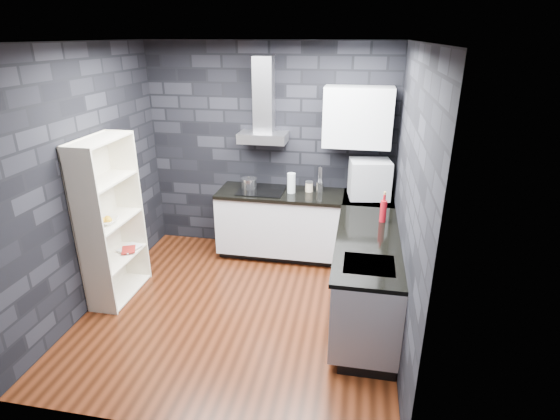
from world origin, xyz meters
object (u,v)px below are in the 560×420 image
(pot, at_px, (249,184))
(fruit_bowl, at_px, (106,221))
(utensil_crock, at_px, (320,187))
(appliance_garage, at_px, (369,180))
(storage_jar, at_px, (309,187))
(glass_vase, at_px, (291,183))
(bookshelf, at_px, (111,221))
(red_bottle, at_px, (383,211))

(pot, relative_size, fruit_bowl, 0.86)
(utensil_crock, xyz_separation_m, appliance_garage, (0.61, -0.10, 0.16))
(storage_jar, distance_m, appliance_garage, 0.76)
(appliance_garage, bearing_deg, pot, 170.65)
(pot, distance_m, glass_vase, 0.56)
(storage_jar, bearing_deg, glass_vase, -158.28)
(pot, xyz_separation_m, utensil_crock, (0.90, 0.08, -0.01))
(utensil_crock, relative_size, bookshelf, 0.07)
(utensil_crock, height_order, red_bottle, red_bottle)
(bookshelf, bearing_deg, fruit_bowl, -110.47)
(glass_vase, distance_m, storage_jar, 0.24)
(glass_vase, height_order, storage_jar, glass_vase)
(glass_vase, xyz_separation_m, appliance_garage, (0.95, 0.02, 0.10))
(pot, distance_m, bookshelf, 1.76)
(utensil_crock, bearing_deg, red_bottle, -47.99)
(storage_jar, distance_m, red_bottle, 1.20)
(appliance_garage, bearing_deg, utensil_crock, 161.67)
(glass_vase, bearing_deg, pot, 176.39)
(pot, relative_size, bookshelf, 0.11)
(appliance_garage, bearing_deg, red_bottle, -87.11)
(appliance_garage, height_order, bookshelf, bookshelf)
(storage_jar, height_order, appliance_garage, appliance_garage)
(utensil_crock, height_order, fruit_bowl, utensil_crock)
(glass_vase, xyz_separation_m, red_bottle, (1.10, -0.72, -0.01))
(storage_jar, xyz_separation_m, fruit_bowl, (-1.97, -1.42, -0.02))
(utensil_crock, distance_m, red_bottle, 1.14)
(pot, height_order, storage_jar, pot)
(utensil_crock, relative_size, fruit_bowl, 0.52)
(storage_jar, xyz_separation_m, appliance_garage, (0.74, -0.07, 0.17))
(red_bottle, height_order, bookshelf, bookshelf)
(utensil_crock, bearing_deg, glass_vase, -160.82)
(pot, relative_size, glass_vase, 0.79)
(storage_jar, relative_size, red_bottle, 0.49)
(storage_jar, bearing_deg, fruit_bowl, -144.24)
(pot, relative_size, appliance_garage, 0.42)
(red_bottle, relative_size, bookshelf, 0.13)
(storage_jar, bearing_deg, appliance_garage, -5.42)
(storage_jar, xyz_separation_m, bookshelf, (-1.97, -1.34, -0.06))
(red_bottle, height_order, fruit_bowl, red_bottle)
(red_bottle, bearing_deg, utensil_crock, 132.01)
(utensil_crock, bearing_deg, pot, -174.63)
(utensil_crock, xyz_separation_m, bookshelf, (-2.10, -1.37, -0.06))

